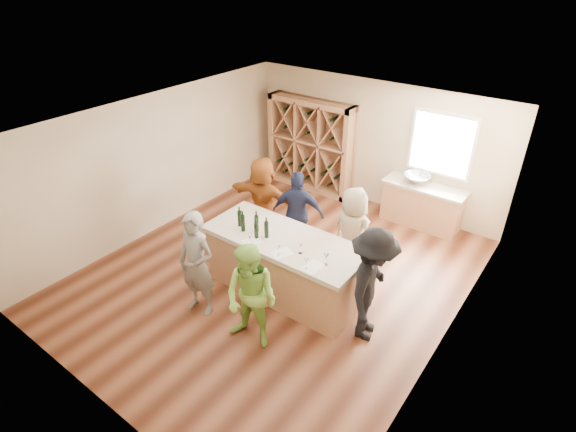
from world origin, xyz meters
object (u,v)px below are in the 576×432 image
Objects in this scene: wine_bottle_a at (240,218)px; person_server at (372,286)px; sink at (417,179)px; person_near_right at (251,297)px; wine_bottle_b at (243,223)px; wine_bottle_c at (257,223)px; wine_bottle_d at (256,230)px; wine_bottle_e at (266,230)px; person_near_left at (197,264)px; person_far_mid at (298,213)px; wine_rack at (311,145)px; tasting_counter_base at (285,267)px; person_far_left at (263,199)px; person_far_right at (352,232)px.

person_server is (2.44, 0.08, -0.30)m from wine_bottle_a.
person_near_right reaches higher than sink.
wine_bottle_b is at bearing 129.37° from person_near_right.
wine_bottle_d is (0.13, -0.16, -0.01)m from wine_bottle_c.
wine_bottle_d is 0.17× the size of person_near_right.
wine_bottle_b is 1.01× the size of wine_bottle_e.
person_near_left is 1.06× the size of person_far_mid.
wine_rack is 3.93m from wine_bottle_c.
wine_bottle_e reaches higher than wine_bottle_d.
wine_bottle_c is 0.16× the size of person_near_left.
person_far_mid is (-0.52, 1.12, 0.34)m from tasting_counter_base.
person_far_left is at bearing -77.71° from wine_rack.
wine_bottle_e is at bearing 78.63° from person_server.
wine_bottle_b is 1.47m from person_near_right.
wine_bottle_a is 2.46m from person_server.
person_near_right reaches higher than person_far_right.
sink is 3.95m from wine_bottle_d.
wine_bottle_b is 0.16× the size of person_near_left.
tasting_counter_base is 1.11m from wine_bottle_a.
person_far_mid is (-1.33, -2.38, -0.17)m from sink.
wine_bottle_e is 0.17× the size of person_far_mid.
person_near_left is at bearing 171.68° from person_near_right.
sink is 3.66m from person_server.
person_near_right is (0.69, -0.96, -0.38)m from wine_bottle_d.
sink is at bearing -141.47° from person_far_left.
wine_bottle_b is 0.17× the size of person_far_left.
wine_bottle_a is at bearing -114.12° from sink.
person_near_right is at bearing 116.76° from person_far_left.
wine_bottle_a is 0.17× the size of person_far_mid.
wine_bottle_e is 0.17× the size of person_far_right.
person_far_left is (-0.54, 1.27, -0.35)m from wine_bottle_a.
wine_bottle_c is (-0.50, -0.10, 0.73)m from tasting_counter_base.
wine_rack is 4.13m from wine_bottle_d.
person_near_left is at bearing -109.09° from sink.
wine_bottle_e is at bearing -66.07° from wine_rack.
person_far_right reaches higher than wine_bottle_d.
sink is at bearing 70.18° from wine_bottle_c.
person_far_right is at bearing 159.11° from person_far_mid.
wine_rack reaches higher than wine_bottle_c.
wine_bottle_e is (-0.25, -0.15, 0.72)m from tasting_counter_base.
person_far_right reaches higher than person_far_mid.
wine_bottle_b is 0.16× the size of person_server.
person_server is 1.10× the size of person_far_mid.
person_far_left reaches higher than wine_bottle_a.
wine_rack is at bearing 108.82° from person_near_right.
person_far_mid is 0.84m from person_far_left.
person_near_left is at bearing 60.62° from person_far_mid.
person_far_mid reaches higher than sink.
person_server is (1.29, 1.15, 0.08)m from person_near_right.
tasting_counter_base is 1.28m from person_far_mid.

